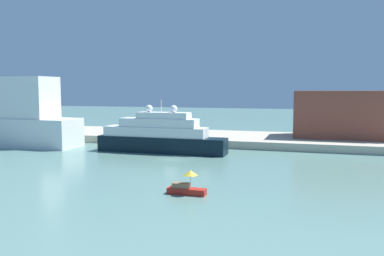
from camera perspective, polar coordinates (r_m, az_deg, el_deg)
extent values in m
plane|color=slate|center=(71.27, -3.07, -4.59)|extent=(400.00, 400.00, 0.00)
cube|color=#B7AD99|center=(96.48, 2.45, -1.42)|extent=(110.00, 21.65, 1.69)
cube|color=black|center=(79.49, -4.40, -2.39)|extent=(26.28, 4.60, 3.17)
cube|color=white|center=(79.67, -5.30, -0.52)|extent=(21.03, 4.23, 1.94)
cube|color=white|center=(79.20, -4.78, 0.77)|extent=(15.77, 3.86, 1.71)
cube|color=white|center=(78.71, -4.08, 1.82)|extent=(10.51, 3.50, 1.24)
cylinder|color=silver|center=(78.80, -4.45, 3.19)|extent=(0.16, 0.16, 2.52)
sphere|color=white|center=(77.89, -2.64, 2.78)|extent=(1.44, 1.44, 1.44)
sphere|color=white|center=(79.83, -6.20, 2.82)|extent=(1.44, 1.44, 1.44)
cube|color=#B22319|center=(48.05, -0.77, -9.08)|extent=(4.68, 1.33, 0.76)
cube|color=#8C6647|center=(48.10, -1.57, -8.24)|extent=(2.06, 1.06, 0.60)
cylinder|color=#B2B2B2|center=(47.63, -0.23, -7.75)|extent=(0.06, 0.06, 1.60)
cone|color=gold|center=(47.39, -0.23, -6.46)|extent=(1.71, 1.71, 0.60)
cube|color=olive|center=(88.84, -9.78, -2.44)|extent=(4.48, 1.64, 0.65)
cube|color=brown|center=(95.92, 20.56, 1.87)|extent=(20.12, 12.28, 10.59)
cube|color=silver|center=(96.25, -6.83, -0.70)|extent=(3.89, 1.70, 0.89)
cube|color=#262D33|center=(96.25, -6.94, -0.26)|extent=(2.33, 1.53, 0.60)
cylinder|color=maroon|center=(96.05, -3.45, -0.50)|extent=(0.36, 0.36, 1.49)
sphere|color=tan|center=(95.97, -3.46, 0.01)|extent=(0.24, 0.24, 0.24)
cylinder|color=black|center=(87.18, 1.03, -1.30)|extent=(0.40, 0.40, 0.90)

